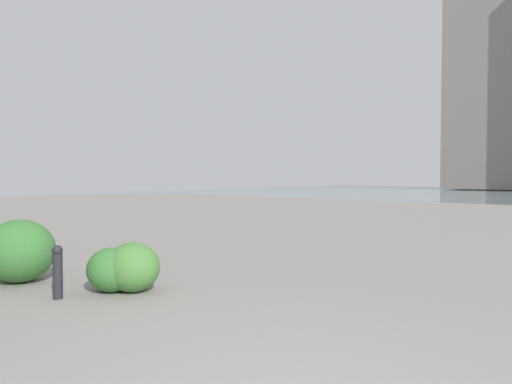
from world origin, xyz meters
TOP-DOWN VIEW (x-y plane):
  - building_slab at (13.37, -67.16)m, footprint 10.67×12.27m
  - bollard_near at (3.93, -0.53)m, footprint 0.13×0.13m
  - shrub_low at (3.53, -1.34)m, footprint 0.77×0.69m
  - shrub_round at (5.25, -0.62)m, footprint 1.06×0.96m
  - shrub_wide at (3.74, -1.16)m, footprint 0.69×0.62m

SIDE VIEW (x-z plane):
  - shrub_wide at x=3.74m, z-range 0.00..0.58m
  - shrub_low at x=3.53m, z-range 0.00..0.65m
  - bollard_near at x=3.93m, z-range 0.02..0.69m
  - shrub_round at x=5.25m, z-range 0.00..0.90m
  - building_slab at x=13.37m, z-range -1.04..39.93m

